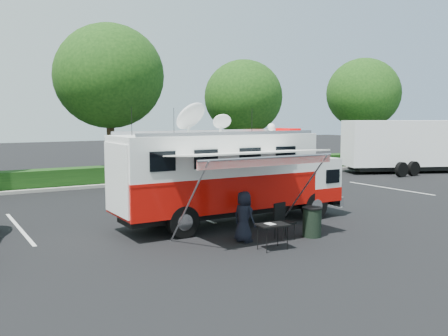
# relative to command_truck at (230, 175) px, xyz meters

# --- Properties ---
(ground_plane) EXTENTS (120.00, 120.00, 0.00)m
(ground_plane) POSITION_rel_command_truck_xyz_m (0.07, 0.00, -1.72)
(ground_plane) COLOR black
(ground_plane) RESTS_ON ground
(back_border) EXTENTS (60.00, 6.14, 8.87)m
(back_border) POSITION_rel_command_truck_xyz_m (1.22, 12.90, 3.29)
(back_border) COLOR #9E998E
(back_border) RESTS_ON ground_plane
(stall_lines) EXTENTS (24.12, 5.50, 0.01)m
(stall_lines) POSITION_rel_command_truck_xyz_m (-0.43, 3.00, -1.71)
(stall_lines) COLOR silver
(stall_lines) RESTS_ON ground_plane
(command_truck) EXTENTS (8.34, 2.30, 4.01)m
(command_truck) POSITION_rel_command_truck_xyz_m (0.00, 0.00, 0.00)
(command_truck) COLOR black
(command_truck) RESTS_ON ground_plane
(awning) EXTENTS (4.55, 2.37, 2.75)m
(awning) POSITION_rel_command_truck_xyz_m (-0.75, -2.39, 0.86)
(awning) COLOR white
(awning) RESTS_ON ground_plane
(person) EXTENTS (0.69, 0.86, 1.53)m
(person) POSITION_rel_command_truck_xyz_m (-0.98, -2.41, -1.72)
(person) COLOR black
(person) RESTS_ON ground_plane
(folding_table) EXTENTS (0.92, 0.70, 0.74)m
(folding_table) POSITION_rel_command_truck_xyz_m (-0.76, -3.53, -1.03)
(folding_table) COLOR black
(folding_table) RESTS_ON ground_plane
(folding_chair) EXTENTS (0.61, 0.64, 1.09)m
(folding_chair) POSITION_rel_command_truck_xyz_m (0.26, -2.64, -1.07)
(folding_chair) COLOR black
(folding_chair) RESTS_ON ground_plane
(trash_bin) EXTENTS (0.62, 0.62, 0.93)m
(trash_bin) POSITION_rel_command_truck_xyz_m (1.19, -2.95, -1.25)
(trash_bin) COLOR black
(trash_bin) RESTS_ON ground_plane
(semi_trailer) EXTENTS (11.16, 6.53, 3.44)m
(semi_trailer) POSITION_rel_command_truck_xyz_m (19.68, 6.86, 0.10)
(semi_trailer) COLOR white
(semi_trailer) RESTS_ON ground_plane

